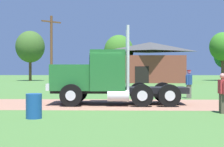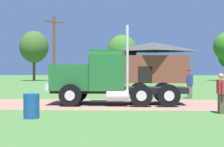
# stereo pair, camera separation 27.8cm
# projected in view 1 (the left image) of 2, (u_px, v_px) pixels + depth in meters

# --- Properties ---
(ground_plane) EXTENTS (200.00, 200.00, 0.00)m
(ground_plane) POSITION_uv_depth(u_px,v_px,m) (97.00, 104.00, 16.53)
(ground_plane) COLOR #457033
(dirt_track) EXTENTS (120.00, 5.30, 0.01)m
(dirt_track) POSITION_uv_depth(u_px,v_px,m) (97.00, 104.00, 16.53)
(dirt_track) COLOR #9B6D57
(dirt_track) RESTS_ON ground_plane
(truck_foreground_white) EXTENTS (6.72, 2.73, 3.78)m
(truck_foreground_white) POSITION_uv_depth(u_px,v_px,m) (102.00, 78.00, 16.45)
(truck_foreground_white) COLOR black
(truck_foreground_white) RESTS_ON ground_plane
(visitor_walking_mid) EXTENTS (0.26, 0.60, 1.56)m
(visitor_walking_mid) POSITION_uv_depth(u_px,v_px,m) (222.00, 92.00, 12.96)
(visitor_walking_mid) COLOR #B22D33
(visitor_walking_mid) RESTS_ON ground_plane
(visitor_far_side) EXTENTS (0.43, 0.50, 1.70)m
(visitor_far_side) POSITION_uv_depth(u_px,v_px,m) (189.00, 83.00, 19.86)
(visitor_far_side) COLOR #264C8C
(visitor_far_side) RESTS_ON ground_plane
(steel_barrel) EXTENTS (0.55, 0.55, 0.86)m
(steel_barrel) POSITION_uv_depth(u_px,v_px,m) (34.00, 106.00, 11.57)
(steel_barrel) COLOR #19478C
(steel_barrel) RESTS_ON ground_plane
(shed_building) EXTENTS (9.48, 5.87, 5.58)m
(shed_building) POSITION_uv_depth(u_px,v_px,m) (150.00, 63.00, 46.04)
(shed_building) COLOR brown
(shed_building) RESTS_ON ground_plane
(utility_pole_near) EXTENTS (1.71, 1.60, 7.21)m
(utility_pole_near) POSITION_uv_depth(u_px,v_px,m) (51.00, 49.00, 33.81)
(utility_pole_near) COLOR brown
(utility_pole_near) RESTS_ON ground_plane
(tree_left) EXTENTS (4.61, 4.61, 8.00)m
(tree_left) POSITION_uv_depth(u_px,v_px,m) (30.00, 47.00, 53.30)
(tree_left) COLOR #513823
(tree_left) RESTS_ON ground_plane
(tree_mid) EXTENTS (4.27, 4.27, 6.82)m
(tree_mid) POSITION_uv_depth(u_px,v_px,m) (119.00, 51.00, 48.35)
(tree_mid) COLOR #513823
(tree_mid) RESTS_ON ground_plane
(tree_right) EXTENTS (4.21, 4.21, 7.84)m
(tree_right) POSITION_uv_depth(u_px,v_px,m) (223.00, 47.00, 53.83)
(tree_right) COLOR #513823
(tree_right) RESTS_ON ground_plane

